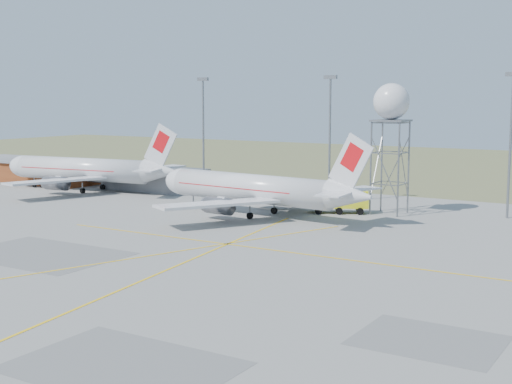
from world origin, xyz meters
The scene contains 11 objects.
ground centered at (0.00, 0.00, 0.00)m, with size 400.00×400.00×0.00m, color gray.
grass_strip centered at (0.00, 140.00, 0.01)m, with size 400.00×120.00×0.03m, color #546638.
building_orange centered at (-75.00, 62.00, 2.17)m, with size 33.00×12.00×4.30m.
building_grey centered at (-45.00, 64.00, 1.97)m, with size 19.00×10.00×3.90m.
mast_a centered at (-35.00, 66.00, 12.07)m, with size 2.20×0.50×20.50m.
mast_b centered at (-10.00, 66.00, 12.07)m, with size 2.20×0.50×20.50m.
mast_c centered at (18.00, 66.00, 12.07)m, with size 2.20×0.50×20.50m.
airliner_main centered at (-13.78, 49.13, 3.82)m, with size 36.62×35.45×12.46m.
airliner_far centered at (-54.30, 56.00, 3.86)m, with size 36.98×35.71×12.59m.
radar_tower centered at (2.30, 60.76, 10.68)m, with size 5.26×5.26×19.04m.
fire_truck centered at (-4.00, 57.57, 1.64)m, with size 8.89×6.43×3.41m.
Camera 1 is at (40.07, -37.58, 17.02)m, focal length 50.00 mm.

